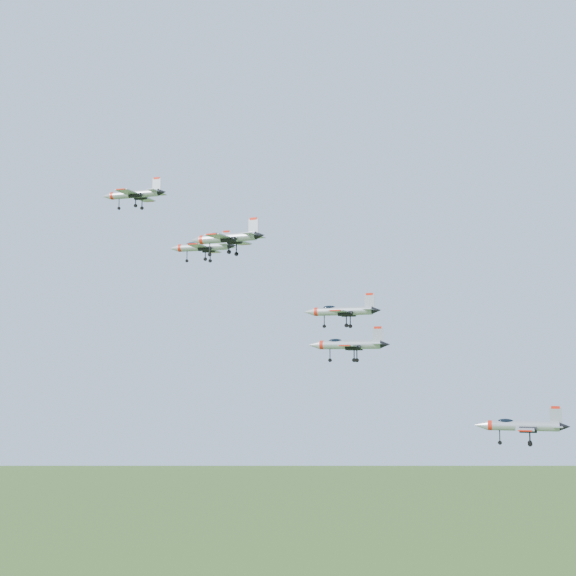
# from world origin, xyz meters

# --- Properties ---
(jet_lead) EXTENTS (12.51, 10.35, 3.34)m
(jet_lead) POSITION_xyz_m (-28.25, 9.89, 150.69)
(jet_lead) COLOR #9CA2A8
(jet_left_high) EXTENTS (11.55, 9.51, 3.09)m
(jet_left_high) POSITION_xyz_m (-13.17, 3.46, 139.92)
(jet_left_high) COLOR #9CA2A8
(jet_right_high) EXTENTS (11.26, 9.46, 3.02)m
(jet_right_high) POSITION_xyz_m (-2.51, -16.29, 137.82)
(jet_right_high) COLOR #9CA2A8
(jet_left_low) EXTENTS (12.54, 10.41, 3.35)m
(jet_left_low) POSITION_xyz_m (8.91, 6.01, 129.45)
(jet_left_low) COLOR #9CA2A8
(jet_right_low) EXTENTS (11.29, 9.28, 3.02)m
(jet_right_low) POSITION_xyz_m (12.53, -9.18, 123.78)
(jet_right_low) COLOR #9CA2A8
(jet_trail) EXTENTS (12.38, 10.20, 3.31)m
(jet_trail) POSITION_xyz_m (34.81, -4.51, 113.03)
(jet_trail) COLOR #9CA2A8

